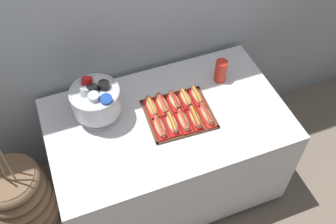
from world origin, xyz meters
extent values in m
plane|color=#7A6B5B|center=(0.00, 0.00, 0.00)|extent=(10.00, 10.00, 0.00)
cube|color=#9EA8B2|center=(0.00, 0.53, 1.30)|extent=(6.00, 0.10, 2.60)
cube|color=silver|center=(0.00, 0.00, 0.41)|extent=(1.49, 0.89, 0.75)
cylinder|color=black|center=(0.64, -0.34, 0.02)|extent=(0.05, 0.05, 0.04)
cylinder|color=black|center=(-0.64, 0.34, 0.02)|extent=(0.05, 0.05, 0.04)
cylinder|color=black|center=(0.64, 0.34, 0.02)|extent=(0.05, 0.05, 0.04)
cylinder|color=brown|center=(-1.04, 0.09, 0.28)|extent=(0.34, 0.34, 0.56)
torus|color=brown|center=(-1.04, 0.09, 0.05)|extent=(0.46, 0.46, 0.08)
torus|color=brown|center=(-1.04, 0.09, 0.14)|extent=(0.48, 0.48, 0.08)
torus|color=brown|center=(-1.04, 0.09, 0.23)|extent=(0.47, 0.47, 0.08)
torus|color=brown|center=(-1.04, 0.09, 0.32)|extent=(0.45, 0.45, 0.08)
torus|color=brown|center=(-1.04, 0.09, 0.42)|extent=(0.42, 0.42, 0.08)
torus|color=brown|center=(-1.04, 0.09, 0.51)|extent=(0.40, 0.40, 0.08)
cylinder|color=#937F56|center=(-0.99, 0.06, 0.76)|extent=(0.02, 0.05, 0.40)
cube|color=#56331E|center=(0.08, 0.00, 0.79)|extent=(0.42, 0.38, 0.01)
cube|color=#56331E|center=(0.07, -0.17, 0.80)|extent=(0.41, 0.03, 0.01)
cube|color=#56331E|center=(0.08, 0.17, 0.80)|extent=(0.41, 0.03, 0.01)
cube|color=#56331E|center=(-0.12, 0.01, 0.80)|extent=(0.03, 0.36, 0.01)
cube|color=#56331E|center=(0.27, -0.01, 0.80)|extent=(0.03, 0.36, 0.01)
cube|color=#B21414|center=(-0.08, -0.08, 0.80)|extent=(0.07, 0.18, 0.02)
ellipsoid|color=tan|center=(-0.08, -0.08, 0.82)|extent=(0.06, 0.16, 0.04)
cylinder|color=#A8563D|center=(-0.08, -0.08, 0.83)|extent=(0.03, 0.15, 0.03)
cylinder|color=red|center=(-0.08, -0.08, 0.85)|extent=(0.01, 0.13, 0.01)
cube|color=red|center=(0.00, -0.08, 0.80)|extent=(0.08, 0.17, 0.02)
ellipsoid|color=#E0BC7F|center=(0.00, -0.08, 0.83)|extent=(0.06, 0.16, 0.04)
cylinder|color=#9E4C38|center=(0.00, -0.08, 0.84)|extent=(0.04, 0.15, 0.03)
cylinder|color=yellow|center=(0.00, -0.08, 0.85)|extent=(0.02, 0.13, 0.01)
cube|color=#B21414|center=(0.07, -0.09, 0.80)|extent=(0.07, 0.18, 0.02)
ellipsoid|color=tan|center=(0.07, -0.09, 0.83)|extent=(0.05, 0.17, 0.04)
cylinder|color=#A8563D|center=(0.07, -0.09, 0.84)|extent=(0.03, 0.15, 0.03)
cylinder|color=red|center=(0.07, -0.09, 0.85)|extent=(0.01, 0.13, 0.01)
cube|color=#B21414|center=(0.15, -0.09, 0.80)|extent=(0.08, 0.18, 0.02)
ellipsoid|color=tan|center=(0.15, -0.09, 0.82)|extent=(0.06, 0.17, 0.04)
cylinder|color=brown|center=(0.15, -0.09, 0.83)|extent=(0.04, 0.16, 0.03)
cylinder|color=yellow|center=(0.15, -0.09, 0.85)|extent=(0.02, 0.14, 0.01)
cube|color=red|center=(0.22, -0.09, 0.80)|extent=(0.06, 0.18, 0.02)
ellipsoid|color=#E0BC7F|center=(0.22, -0.09, 0.83)|extent=(0.05, 0.17, 0.04)
cylinder|color=#9E4C38|center=(0.22, -0.09, 0.84)|extent=(0.03, 0.16, 0.03)
cylinder|color=red|center=(0.22, -0.09, 0.85)|extent=(0.01, 0.14, 0.01)
cube|color=red|center=(-0.07, 0.09, 0.80)|extent=(0.06, 0.18, 0.02)
ellipsoid|color=tan|center=(-0.07, 0.09, 0.82)|extent=(0.05, 0.17, 0.04)
cylinder|color=#A8563D|center=(-0.07, 0.09, 0.83)|extent=(0.03, 0.16, 0.03)
cylinder|color=yellow|center=(-0.07, 0.09, 0.85)|extent=(0.01, 0.13, 0.01)
cube|color=red|center=(0.00, 0.08, 0.80)|extent=(0.07, 0.18, 0.02)
ellipsoid|color=#E0BC7F|center=(0.00, 0.08, 0.82)|extent=(0.05, 0.17, 0.04)
cylinder|color=#A8563D|center=(0.00, 0.08, 0.84)|extent=(0.03, 0.16, 0.03)
cylinder|color=red|center=(0.00, 0.08, 0.85)|extent=(0.01, 0.14, 0.01)
cube|color=red|center=(0.08, 0.08, 0.80)|extent=(0.07, 0.17, 0.02)
ellipsoid|color=#E0BC7F|center=(0.08, 0.08, 0.83)|extent=(0.06, 0.16, 0.04)
cylinder|color=brown|center=(0.08, 0.08, 0.84)|extent=(0.03, 0.15, 0.03)
cylinder|color=red|center=(0.08, 0.08, 0.85)|extent=(0.01, 0.12, 0.01)
cube|color=#B21414|center=(0.15, 0.08, 0.80)|extent=(0.07, 0.17, 0.02)
ellipsoid|color=tan|center=(0.15, 0.08, 0.82)|extent=(0.05, 0.15, 0.04)
cylinder|color=#A8563D|center=(0.15, 0.08, 0.84)|extent=(0.03, 0.14, 0.03)
cylinder|color=yellow|center=(0.15, 0.08, 0.85)|extent=(0.01, 0.12, 0.01)
cube|color=red|center=(0.23, 0.07, 0.80)|extent=(0.06, 0.17, 0.02)
ellipsoid|color=tan|center=(0.23, 0.07, 0.82)|extent=(0.05, 0.15, 0.04)
cylinder|color=#9E4C38|center=(0.23, 0.07, 0.83)|extent=(0.03, 0.15, 0.03)
cylinder|color=yellow|center=(0.23, 0.07, 0.85)|extent=(0.01, 0.13, 0.01)
cylinder|color=silver|center=(-0.39, 0.15, 0.79)|extent=(0.22, 0.22, 0.02)
cone|color=silver|center=(-0.39, 0.15, 0.84)|extent=(0.08, 0.08, 0.06)
cylinder|color=silver|center=(-0.39, 0.15, 0.94)|extent=(0.29, 0.29, 0.15)
torus|color=silver|center=(-0.39, 0.15, 1.02)|extent=(0.30, 0.30, 0.02)
cylinder|color=black|center=(-0.33, 0.17, 0.99)|extent=(0.10, 0.10, 0.13)
cylinder|color=black|center=(-0.39, 0.15, 0.99)|extent=(0.10, 0.11, 0.14)
cylinder|color=red|center=(-0.42, 0.23, 0.99)|extent=(0.10, 0.10, 0.15)
cylinder|color=#B7BCC6|center=(-0.45, 0.15, 0.99)|extent=(0.11, 0.12, 0.15)
cylinder|color=#B7BCC6|center=(-0.40, 0.11, 0.99)|extent=(0.09, 0.10, 0.13)
cylinder|color=#1E47B2|center=(-0.35, 0.07, 0.99)|extent=(0.10, 0.12, 0.14)
cylinder|color=red|center=(0.45, 0.18, 0.84)|extent=(0.08, 0.08, 0.12)
cylinder|color=red|center=(0.45, 0.18, 0.87)|extent=(0.08, 0.08, 0.12)
cylinder|color=red|center=(0.45, 0.18, 0.89)|extent=(0.08, 0.08, 0.12)
camera|label=1|loc=(-0.53, -1.42, 2.68)|focal=41.82mm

